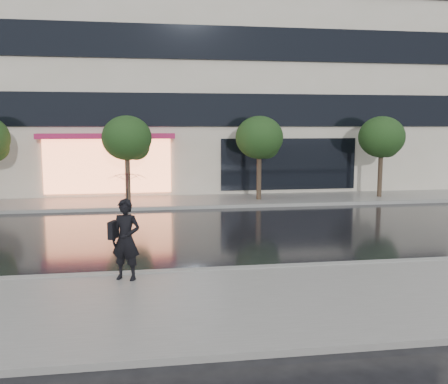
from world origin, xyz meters
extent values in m
plane|color=black|center=(0.00, 0.00, 0.00)|extent=(120.00, 120.00, 0.00)
cube|color=slate|center=(0.00, -3.25, 0.06)|extent=(60.00, 4.50, 0.12)
cube|color=slate|center=(0.00, 10.25, 0.06)|extent=(60.00, 3.50, 0.12)
cube|color=gray|center=(0.00, -1.00, 0.07)|extent=(60.00, 0.25, 0.14)
cube|color=gray|center=(0.00, 8.50, 0.07)|extent=(60.00, 0.25, 0.14)
cube|color=beige|center=(0.00, 18.00, 9.00)|extent=(30.00, 12.00, 18.00)
cube|color=black|center=(0.00, 11.94, 4.30)|extent=(28.00, 0.12, 1.60)
cube|color=black|center=(0.00, 11.94, 7.50)|extent=(28.00, 0.12, 1.60)
cube|color=#FF8C59|center=(-4.00, 11.92, 1.60)|extent=(6.00, 0.10, 2.60)
cube|color=#AA1A4D|center=(-4.00, 11.59, 3.05)|extent=(6.40, 0.70, 0.25)
cube|color=black|center=(5.00, 11.94, 1.60)|extent=(7.00, 0.10, 2.60)
cylinder|color=#33261C|center=(-3.00, 10.00, 1.10)|extent=(0.22, 0.22, 2.20)
ellipsoid|color=#193313|center=(-3.00, 10.00, 3.00)|extent=(2.20, 2.20, 1.98)
sphere|color=#193313|center=(-2.60, 10.20, 2.60)|extent=(1.20, 1.20, 1.20)
cylinder|color=#33261C|center=(3.00, 10.00, 1.10)|extent=(0.22, 0.22, 2.20)
ellipsoid|color=#193313|center=(3.00, 10.00, 3.00)|extent=(2.20, 2.20, 1.98)
sphere|color=#193313|center=(3.40, 10.20, 2.60)|extent=(1.20, 1.20, 1.20)
cylinder|color=#33261C|center=(9.00, 10.00, 1.10)|extent=(0.22, 0.22, 2.20)
ellipsoid|color=#193313|center=(9.00, 10.00, 3.00)|extent=(2.20, 2.20, 1.98)
sphere|color=#193313|center=(9.40, 10.20, 2.60)|extent=(1.20, 1.20, 1.20)
imported|color=black|center=(-2.64, -1.50, 1.03)|extent=(0.78, 0.66, 1.83)
imported|color=#35090D|center=(-2.59, -1.52, 2.16)|extent=(1.12, 1.13, 0.78)
cylinder|color=black|center=(-2.59, -1.52, 1.70)|extent=(0.02, 0.02, 0.91)
cube|color=black|center=(-2.91, -1.45, 1.25)|extent=(0.24, 0.36, 0.39)
camera|label=1|loc=(-2.15, -12.56, 3.56)|focal=40.00mm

